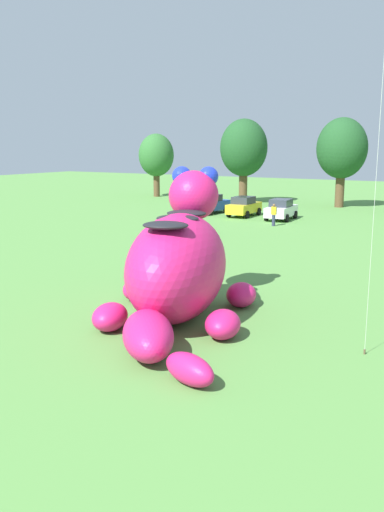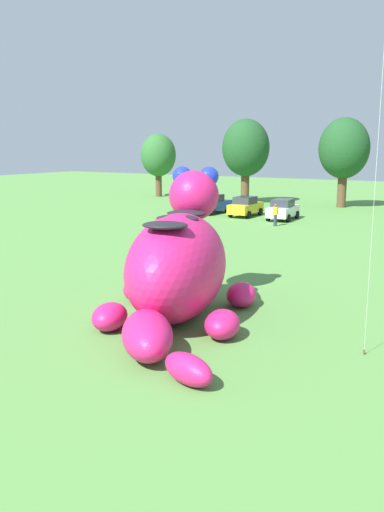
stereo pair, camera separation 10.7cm
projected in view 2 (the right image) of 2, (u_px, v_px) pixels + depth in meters
The scene contains 9 objects.
ground_plane at pixel (170, 308), 20.95m from camera, with size 160.00×160.00×0.00m, color #568E42.
giant_inflatable_creature at pixel (178, 265), 19.47m from camera, with size 7.58×9.32×5.28m.
car_blue at pixel (212, 204), 49.56m from camera, with size 2.17×4.22×1.72m.
car_yellow at pixel (246, 206), 47.58m from camera, with size 2.02×4.14×1.72m.
car_white at pixel (283, 209), 45.36m from camera, with size 2.19×4.22×1.72m.
tree_far_left at pixel (158, 156), 65.02m from camera, with size 4.17×4.17×7.41m.
tree_left at pixel (246, 148), 57.23m from camera, with size 4.95×4.95×8.78m.
tree_mid_left at pixel (344, 149), 53.52m from camera, with size 4.92×4.92×8.74m.
spectator_by_cars at pixel (275, 215), 41.86m from camera, with size 0.38×0.26×1.71m.
Camera 2 is at (11.10, -16.81, 6.13)m, focal length 38.49 mm.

